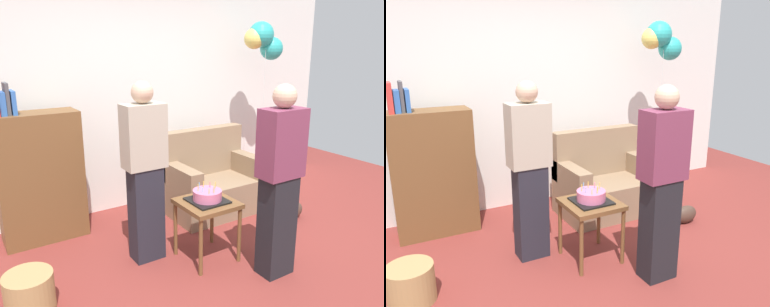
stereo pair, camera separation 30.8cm
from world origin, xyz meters
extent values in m
plane|color=maroon|center=(0.00, 0.00, 0.00)|extent=(8.00, 8.00, 0.00)
cube|color=silver|center=(0.00, 2.05, 1.35)|extent=(6.00, 0.10, 2.70)
cube|color=#8C7054|center=(0.63, 1.26, 0.20)|extent=(1.10, 0.70, 0.40)
cube|color=#8C7054|center=(0.63, 1.53, 0.68)|extent=(1.10, 0.16, 0.56)
cube|color=#8C7054|center=(0.16, 1.26, 0.52)|extent=(0.16, 0.70, 0.24)
cube|color=#8C7054|center=(1.10, 1.26, 0.52)|extent=(0.16, 0.70, 0.24)
cube|color=brown|center=(-1.21, 1.67, 0.65)|extent=(0.80, 0.36, 1.30)
cube|color=#3366B7|center=(-1.47, 1.67, 1.41)|extent=(0.05, 0.20, 0.21)
cube|color=#4C4C51|center=(-1.43, 1.67, 1.45)|extent=(0.03, 0.18, 0.29)
cube|color=#3366B7|center=(-1.38, 1.67, 1.41)|extent=(0.04, 0.21, 0.22)
cube|color=brown|center=(-0.06, 0.44, 0.54)|extent=(0.48, 0.48, 0.04)
cylinder|color=brown|center=(-0.27, 0.23, 0.26)|extent=(0.04, 0.04, 0.52)
cylinder|color=brown|center=(0.15, 0.23, 0.26)|extent=(0.04, 0.04, 0.52)
cylinder|color=brown|center=(-0.27, 0.65, 0.26)|extent=(0.04, 0.04, 0.52)
cylinder|color=brown|center=(0.15, 0.65, 0.26)|extent=(0.04, 0.04, 0.52)
cube|color=black|center=(-0.06, 0.44, 0.57)|extent=(0.32, 0.32, 0.02)
cylinder|color=#D66B93|center=(-0.06, 0.44, 0.62)|extent=(0.26, 0.26, 0.09)
cylinder|color=#F2CC4C|center=(0.03, 0.45, 0.70)|extent=(0.01, 0.01, 0.06)
cylinder|color=#EA668C|center=(0.01, 0.49, 0.70)|extent=(0.01, 0.01, 0.05)
cylinder|color=#F2CC4C|center=(-0.05, 0.52, 0.70)|extent=(0.01, 0.01, 0.06)
cylinder|color=#66B2E5|center=(-0.09, 0.51, 0.70)|extent=(0.01, 0.01, 0.06)
cylinder|color=#F2CC4C|center=(-0.14, 0.47, 0.70)|extent=(0.01, 0.01, 0.06)
cylinder|color=#66B2E5|center=(-0.12, 0.42, 0.69)|extent=(0.01, 0.01, 0.05)
cylinder|color=#F2CC4C|center=(-0.09, 0.36, 0.69)|extent=(0.01, 0.01, 0.05)
cylinder|color=#F2CC4C|center=(-0.04, 0.36, 0.70)|extent=(0.01, 0.01, 0.06)
cylinder|color=#F2CC4C|center=(-0.01, 0.41, 0.70)|extent=(0.01, 0.01, 0.05)
cube|color=#23232D|center=(-0.51, 0.75, 0.44)|extent=(0.28, 0.20, 0.88)
cube|color=#B2A893|center=(-0.51, 0.75, 1.16)|extent=(0.36, 0.22, 0.56)
sphere|color=#D1A889|center=(-0.51, 0.75, 1.53)|extent=(0.19, 0.19, 0.19)
cube|color=black|center=(0.30, -0.07, 0.44)|extent=(0.28, 0.20, 0.88)
cube|color=#75334C|center=(0.30, -0.07, 1.16)|extent=(0.36, 0.22, 0.56)
sphere|color=#D1A889|center=(0.30, -0.07, 1.53)|extent=(0.19, 0.19, 0.19)
cylinder|color=#A88451|center=(-1.59, 0.54, 0.15)|extent=(0.36, 0.36, 0.30)
ellipsoid|color=#473328|center=(1.25, 0.60, 0.10)|extent=(0.28, 0.14, 0.20)
cylinder|color=silver|center=(1.47, 1.40, 0.93)|extent=(0.00, 0.00, 1.86)
sphere|color=#2DADA8|center=(1.61, 1.45, 1.88)|extent=(0.28, 0.28, 0.28)
sphere|color=#E5D666|center=(1.35, 1.48, 1.99)|extent=(0.25, 0.25, 0.25)
sphere|color=#2DADA8|center=(1.44, 1.45, 2.04)|extent=(0.31, 0.31, 0.31)
camera|label=1|loc=(-1.92, -2.18, 1.91)|focal=36.15mm
camera|label=2|loc=(-1.66, -2.34, 1.91)|focal=36.15mm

